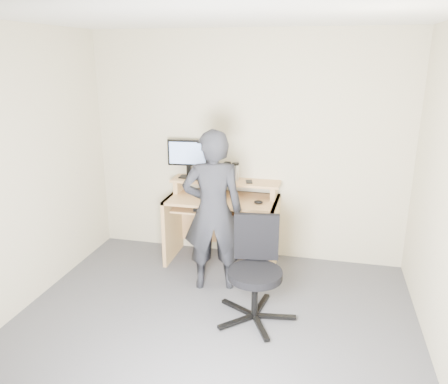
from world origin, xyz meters
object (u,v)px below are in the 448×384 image
at_px(desk, 224,213).
at_px(monitor, 188,155).
at_px(office_chair, 256,266).
at_px(person, 213,211).

relative_size(desk, monitor, 2.65).
distance_m(monitor, office_chair, 1.64).
bearing_deg(person, office_chair, 123.99).
xyz_separation_m(desk, office_chair, (0.53, -1.05, -0.06)).
bearing_deg(desk, monitor, 169.42).
distance_m(monitor, person, 0.93).
height_order(desk, office_chair, office_chair).
distance_m(desk, person, 0.68).
xyz_separation_m(office_chair, person, (-0.49, 0.42, 0.31)).
relative_size(desk, office_chair, 1.35).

